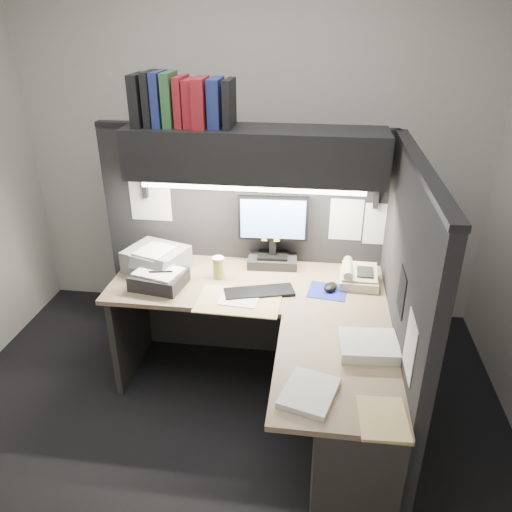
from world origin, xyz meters
name	(u,v)px	position (x,y,z in m)	size (l,w,h in m)	color
floor	(217,434)	(0.00, 0.00, 0.00)	(3.50, 3.50, 0.00)	black
wall_back	(252,148)	(0.00, 1.50, 1.35)	(3.50, 0.04, 2.70)	beige
wall_front	(50,497)	(0.00, -1.50, 1.35)	(3.50, 0.04, 2.70)	beige
partition_back	(245,247)	(0.03, 0.93, 0.80)	(1.90, 0.06, 1.60)	black
partition_right	(400,316)	(0.98, 0.18, 0.80)	(0.06, 1.50, 1.60)	black
desk	(291,382)	(0.43, 0.00, 0.44)	(1.70, 1.53, 0.73)	#816852
overhead_shelf	(255,154)	(0.12, 0.75, 1.50)	(1.55, 0.34, 0.30)	black
task_light_tube	(252,188)	(0.12, 0.61, 1.33)	(0.04, 0.04, 1.32)	white
monitor	(273,239)	(0.23, 0.82, 0.92)	(0.45, 0.21, 0.49)	black
keyboard	(259,292)	(0.19, 0.43, 0.74)	(0.42, 0.14, 0.02)	black
mousepad	(328,291)	(0.60, 0.51, 0.73)	(0.23, 0.21, 0.00)	navy
mouse	(331,287)	(0.62, 0.53, 0.76)	(0.07, 0.11, 0.04)	black
telephone	(359,277)	(0.79, 0.63, 0.78)	(0.23, 0.25, 0.10)	#B8B08D
coffee_cup	(218,268)	(-0.09, 0.60, 0.80)	(0.07, 0.07, 0.13)	#C6C04F
printer	(157,259)	(-0.51, 0.66, 0.80)	(0.36, 0.30, 0.14)	gray
notebook_stack	(159,279)	(-0.43, 0.45, 0.78)	(0.31, 0.26, 0.09)	black
open_folder	(239,301)	(0.09, 0.32, 0.73)	(0.49, 0.32, 0.01)	tan
paper_stack_a	(368,346)	(0.80, -0.05, 0.76)	(0.29, 0.24, 0.06)	white
paper_stack_b	(309,392)	(0.52, -0.42, 0.74)	(0.22, 0.27, 0.03)	white
manila_stack	(383,419)	(0.83, -0.53, 0.74)	(0.20, 0.25, 0.01)	tan
binder_row	(182,101)	(-0.30, 0.75, 1.79)	(0.58, 0.26, 0.31)	black
pinned_papers	(300,238)	(0.42, 0.56, 1.05)	(1.76, 1.31, 0.51)	white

